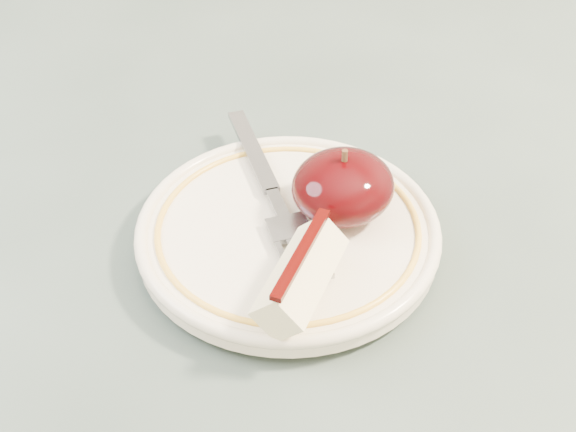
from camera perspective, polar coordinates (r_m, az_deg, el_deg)
table at (r=0.63m, az=-0.08°, el=-5.25°), size 0.90×0.90×0.75m
plate at (r=0.53m, az=-0.00°, el=-1.13°), size 0.20×0.20×0.02m
apple_half at (r=0.53m, az=3.93°, el=2.11°), size 0.07×0.07×0.05m
apple_wedge at (r=0.47m, az=0.93°, el=-4.22°), size 0.09×0.07×0.04m
fork at (r=0.55m, az=-1.12°, el=1.70°), size 0.09×0.18×0.00m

